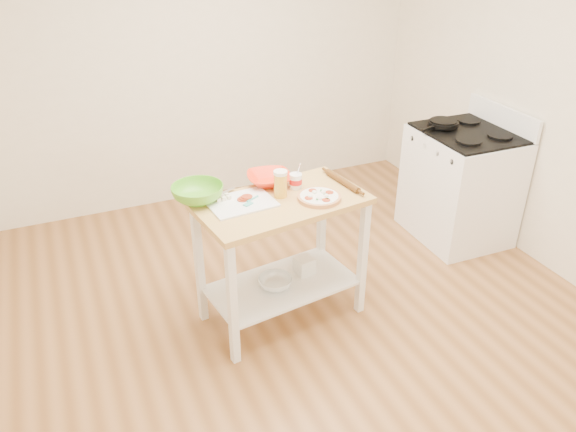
# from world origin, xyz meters

# --- Properties ---
(room_shell) EXTENTS (4.04, 4.54, 2.74)m
(room_shell) POSITION_xyz_m (0.00, 0.00, 1.35)
(room_shell) COLOR #A16C3B
(room_shell) RESTS_ON ground
(prep_island) EXTENTS (1.13, 0.72, 0.90)m
(prep_island) POSITION_xyz_m (-0.16, 0.19, 0.64)
(prep_island) COLOR tan
(prep_island) RESTS_ON ground
(gas_stove) EXTENTS (0.71, 0.82, 1.11)m
(gas_stove) POSITION_xyz_m (1.65, 0.62, 0.47)
(gas_stove) COLOR white
(gas_stove) RESTS_ON ground
(skillet) EXTENTS (0.38, 0.24, 0.03)m
(skillet) POSITION_xyz_m (1.51, 0.78, 0.98)
(skillet) COLOR black
(skillet) RESTS_ON gas_stove
(pizza) EXTENTS (0.27, 0.27, 0.04)m
(pizza) POSITION_xyz_m (0.06, 0.11, 0.92)
(pizza) COLOR tan
(pizza) RESTS_ON prep_island
(cutting_board) EXTENTS (0.42, 0.33, 0.04)m
(cutting_board) POSITION_xyz_m (-0.41, 0.25, 0.91)
(cutting_board) COLOR white
(cutting_board) RESTS_ON prep_island
(spatula) EXTENTS (0.13, 0.11, 0.01)m
(spatula) POSITION_xyz_m (-0.35, 0.22, 0.92)
(spatula) COLOR #46B3A5
(spatula) RESTS_ON cutting_board
(knife) EXTENTS (0.25, 0.13, 0.01)m
(knife) POSITION_xyz_m (-0.54, 0.37, 0.92)
(knife) COLOR silver
(knife) RESTS_ON cutting_board
(orange_bowl) EXTENTS (0.34, 0.34, 0.07)m
(orange_bowl) POSITION_xyz_m (-0.14, 0.44, 0.94)
(orange_bowl) COLOR #F73414
(orange_bowl) RESTS_ON prep_island
(green_bowl) EXTENTS (0.36, 0.36, 0.10)m
(green_bowl) POSITION_xyz_m (-0.64, 0.39, 0.95)
(green_bowl) COLOR #5BB126
(green_bowl) RESTS_ON prep_island
(beer_pint) EXTENTS (0.09, 0.09, 0.18)m
(beer_pint) POSITION_xyz_m (-0.14, 0.24, 0.99)
(beer_pint) COLOR gold
(beer_pint) RESTS_ON prep_island
(yogurt_tub) EXTENTS (0.08, 0.08, 0.18)m
(yogurt_tub) POSITION_xyz_m (-0.01, 0.31, 0.95)
(yogurt_tub) COLOR white
(yogurt_tub) RESTS_ON prep_island
(rolling_pin) EXTENTS (0.08, 0.35, 0.04)m
(rolling_pin) POSITION_xyz_m (0.30, 0.24, 0.92)
(rolling_pin) COLOR #5C3715
(rolling_pin) RESTS_ON prep_island
(shelf_glass_bowl) EXTENTS (0.30, 0.30, 0.07)m
(shelf_glass_bowl) POSITION_xyz_m (-0.22, 0.17, 0.30)
(shelf_glass_bowl) COLOR silver
(shelf_glass_bowl) RESTS_ON prep_island
(shelf_bin) EXTENTS (0.13, 0.13, 0.12)m
(shelf_bin) POSITION_xyz_m (0.04, 0.25, 0.32)
(shelf_bin) COLOR white
(shelf_bin) RESTS_ON prep_island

